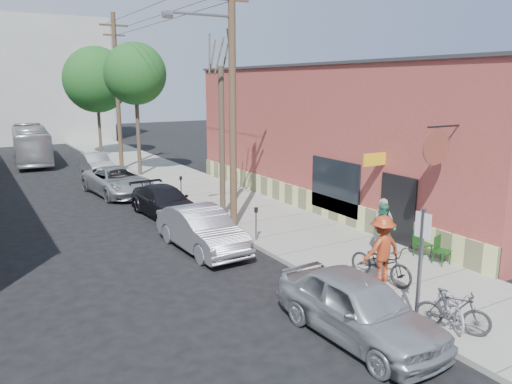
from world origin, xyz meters
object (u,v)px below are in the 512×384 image
patio_chair_a (423,244)px  cyclist (382,249)px  parking_meter_far (181,185)px  patron_green (384,229)px  tree_bare (222,143)px  patio_chair_b (442,251)px  sign_post (421,255)px  car_2 (165,202)px  car_3 (118,181)px  patron_grey (382,226)px  parked_bike_b (451,305)px  utility_pole_near (231,93)px  bus (31,144)px  tree_leafy_mid (135,74)px  tree_leafy_far (96,80)px  car_4 (96,164)px  car_1 (202,229)px  car_0 (358,307)px  parking_meter_near (256,218)px  parked_bike_a (453,311)px

patio_chair_a → cyclist: (-2.68, -0.82, 0.54)m
parking_meter_far → patron_green: 10.94m
tree_bare → patio_chair_b: size_ratio=7.15×
parking_meter_far → patio_chair_b: (3.83, -12.19, -0.39)m
sign_post → car_2: bearing=96.9°
patio_chair_a → car_3: 16.25m
patron_grey → parked_bike_b: 5.18m
patron_grey → cyclist: cyclist is taller
utility_pole_near → patio_chair_a: bearing=-60.0°
utility_pole_near → bus: utility_pole_near is taller
tree_bare → parked_bike_b: bearing=-89.0°
tree_leafy_mid → car_2: 11.49m
tree_leafy_far → patio_chair_b: (3.28, -30.27, -5.43)m
utility_pole_near → car_2: size_ratio=2.22×
parked_bike_b → car_4: car_4 is taller
parked_bike_b → car_2: (-2.21, 13.32, 0.04)m
tree_bare → car_2: 3.72m
patio_chair_b → car_1: (-5.78, 5.49, 0.16)m
patio_chair_a → car_0: size_ratio=0.20×
tree_bare → bus: 22.01m
car_2 → car_4: size_ratio=1.10×
parking_meter_near → car_1: size_ratio=0.27×
patron_green → patron_grey: bearing=132.7°
cyclist → car_0: cyclist is taller
tree_leafy_mid → car_3: bearing=-120.4°
parking_meter_far → car_4: size_ratio=0.30×
tree_bare → parked_bike_b: (0.21, -11.62, -2.68)m
parking_meter_near → car_3: (-2.05, 10.85, -0.25)m
utility_pole_near → car_1: bearing=-141.3°
utility_pole_near → tree_leafy_mid: utility_pole_near is taller
parking_meter_far → car_4: bearing=98.5°
car_1 → tree_bare: bearing=50.6°
utility_pole_near → car_1: utility_pole_near is taller
tree_bare → cyclist: 9.16m
sign_post → tree_bare: tree_bare is taller
tree_leafy_mid → car_0: bearing=-95.1°
car_0 → car_3: size_ratio=0.85×
tree_bare → cyclist: tree_bare is taller
patron_green → parking_meter_near: bearing=-162.1°
patron_green → parking_meter_far: bearing=172.6°
tree_leafy_mid → parked_bike_b: (0.21, -23.12, -5.69)m
utility_pole_near → parking_meter_far: bearing=91.6°
car_1 → car_4: car_1 is taller
parking_meter_far → patron_green: bearing=-74.3°
patio_chair_a → utility_pole_near: bearing=128.9°
patio_chair_a → cyclist: cyclist is taller
car_0 → bus: bearing=93.4°
car_1 → parked_bike_a: bearing=-77.2°
car_2 → tree_bare: bearing=-44.5°
utility_pole_near → patron_green: bearing=-62.9°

